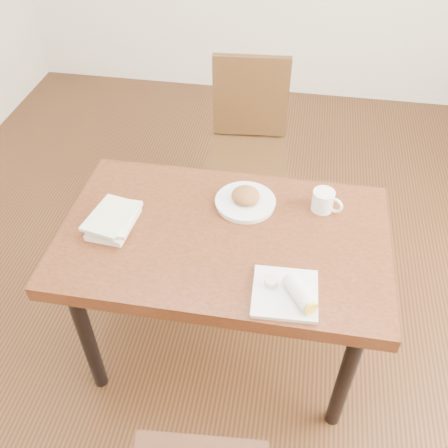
% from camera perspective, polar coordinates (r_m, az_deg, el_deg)
% --- Properties ---
extents(ground, '(4.00, 5.00, 0.01)m').
position_cam_1_polar(ground, '(2.45, 0.00, -13.81)').
color(ground, '#472814').
rests_on(ground, ground).
extents(table, '(1.22, 0.75, 0.75)m').
position_cam_1_polar(table, '(1.92, 0.00, -2.98)').
color(table, '#5F2B16').
rests_on(table, ground).
extents(chair_far, '(0.45, 0.45, 0.95)m').
position_cam_1_polar(chair_far, '(2.73, 2.80, 9.90)').
color(chair_far, '#402B12').
rests_on(chair_far, ground).
extents(plate_scone, '(0.24, 0.24, 0.08)m').
position_cam_1_polar(plate_scone, '(1.97, 2.46, 2.80)').
color(plate_scone, white).
rests_on(plate_scone, table).
extents(coffee_mug, '(0.12, 0.09, 0.09)m').
position_cam_1_polar(coffee_mug, '(1.97, 11.35, 2.64)').
color(coffee_mug, white).
rests_on(coffee_mug, table).
extents(plate_burrito, '(0.22, 0.22, 0.07)m').
position_cam_1_polar(plate_burrito, '(1.65, 7.48, -7.83)').
color(plate_burrito, white).
rests_on(plate_burrito, table).
extents(book_stack, '(0.18, 0.23, 0.06)m').
position_cam_1_polar(book_stack, '(1.92, -12.49, 0.50)').
color(book_stack, white).
rests_on(book_stack, table).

